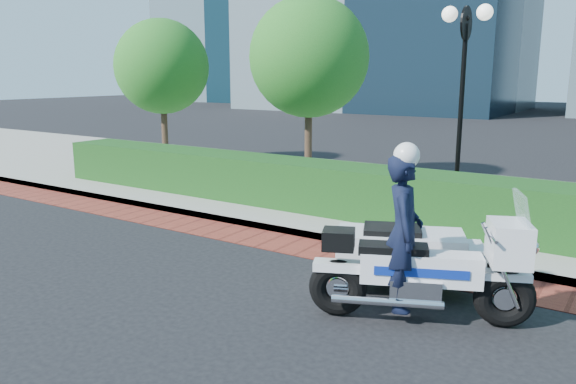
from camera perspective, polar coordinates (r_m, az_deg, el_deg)
The scene contains 8 objects.
ground at distance 8.51m, azimuth -0.71°, elevation -8.79°, with size 120.00×120.00×0.00m, color black.
brick_strip at distance 9.72m, azimuth 4.29°, elevation -6.12°, with size 60.00×1.00×0.01m, color maroon.
sidewalk at distance 13.68m, azimuth 13.54°, elevation -0.80°, with size 60.00×8.00×0.15m, color gray.
hedge_main at distance 11.37m, azimuth 9.51°, elevation -0.22°, with size 18.00×1.20×1.00m, color #113413.
lamppost at distance 12.29m, azimuth 17.35°, elevation 11.16°, with size 1.02×0.70×4.21m.
tree_a at distance 18.78m, azimuth -12.70°, elevation 12.30°, with size 3.00×3.00×4.58m.
tree_b at distance 15.33m, azimuth 2.14°, elevation 13.51°, with size 3.20×3.20×4.89m.
police_motorcycle at distance 7.43m, azimuth 12.27°, elevation -5.97°, with size 2.83×2.14×2.22m.
Camera 1 is at (4.47, -6.59, 3.01)m, focal length 35.00 mm.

